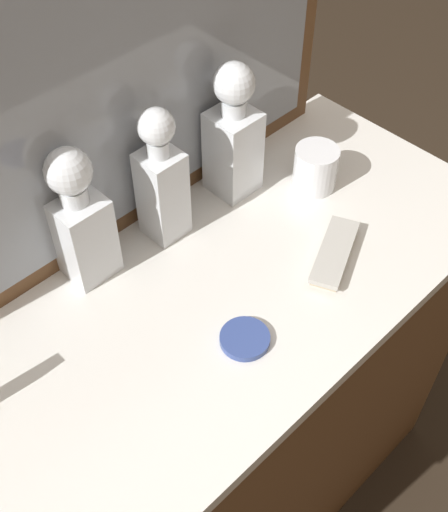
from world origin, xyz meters
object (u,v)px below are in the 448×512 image
object	(u,v)px
crystal_decanter_front	(81,226)
crystal_decanter_far_right	(233,142)
crystal_tumbler_front	(315,170)
porcelain_dish	(245,339)
crystal_decanter_right	(162,187)
silver_brush_far_left	(334,254)

from	to	relation	value
crystal_decanter_front	crystal_decanter_far_right	size ratio (longest dim) A/B	0.96
crystal_tumbler_front	porcelain_dish	size ratio (longest dim) A/B	1.06
crystal_decanter_front	crystal_tumbler_front	size ratio (longest dim) A/B	3.02
crystal_decanter_right	crystal_tumbler_front	bearing A→B (deg)	-20.87
crystal_decanter_right	porcelain_dish	xyz separation A→B (m)	(-0.07, -0.28, -0.10)
crystal_decanter_front	silver_brush_far_left	distance (m)	0.45
crystal_decanter_far_right	crystal_decanter_front	bearing A→B (deg)	175.77
crystal_decanter_right	crystal_tumbler_front	distance (m)	0.32
crystal_decanter_far_right	crystal_tumbler_front	bearing A→B (deg)	-42.94
silver_brush_far_left	crystal_decanter_front	bearing A→B (deg)	138.48
silver_brush_far_left	crystal_decanter_far_right	bearing A→B (deg)	88.55
crystal_decanter_front	porcelain_dish	distance (m)	0.33
crystal_decanter_front	crystal_tumbler_front	xyz separation A→B (m)	(0.45, -0.14, -0.07)
crystal_decanter_right	crystal_tumbler_front	world-z (taller)	crystal_decanter_right
crystal_decanter_right	crystal_decanter_far_right	xyz separation A→B (m)	(0.18, -0.00, 0.00)
crystal_decanter_right	silver_brush_far_left	distance (m)	0.33
crystal_decanter_front	crystal_decanter_right	xyz separation A→B (m)	(0.16, -0.02, 0.00)
silver_brush_far_left	porcelain_dish	world-z (taller)	silver_brush_far_left
crystal_tumbler_front	porcelain_dish	bearing A→B (deg)	-155.57
crystal_decanter_far_right	crystal_decanter_right	bearing A→B (deg)	179.44
crystal_decanter_right	silver_brush_far_left	world-z (taller)	crystal_decanter_right
crystal_decanter_front	silver_brush_far_left	size ratio (longest dim) A/B	1.53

